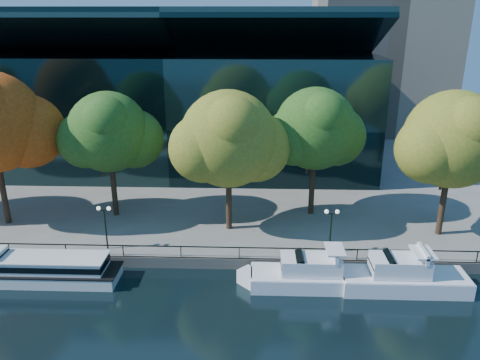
{
  "coord_description": "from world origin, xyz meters",
  "views": [
    {
      "loc": [
        6.33,
        -32.2,
        20.67
      ],
      "look_at": [
        4.9,
        8.0,
        6.36
      ],
      "focal_mm": 35.0,
      "sensor_mm": 36.0,
      "label": 1
    }
  ],
  "objects_px": {
    "tree_5": "(455,142)",
    "lamp_1": "(105,218)",
    "tour_boat": "(37,268)",
    "tree_3": "(230,141)",
    "lamp_2": "(331,221)",
    "cruiser_near": "(311,274)",
    "tree_4": "(317,131)",
    "cruiser_far": "(398,276)",
    "tree_2": "(110,134)"
  },
  "relations": [
    {
      "from": "tour_boat",
      "to": "cruiser_far",
      "type": "distance_m",
      "value": 29.14
    },
    {
      "from": "tree_3",
      "to": "tree_5",
      "type": "relative_size",
      "value": 0.99
    },
    {
      "from": "lamp_1",
      "to": "cruiser_far",
      "type": "bearing_deg",
      "value": -9.56
    },
    {
      "from": "tour_boat",
      "to": "tree_5",
      "type": "distance_m",
      "value": 37.28
    },
    {
      "from": "tree_4",
      "to": "lamp_1",
      "type": "bearing_deg",
      "value": -156.11
    },
    {
      "from": "cruiser_near",
      "to": "tree_5",
      "type": "distance_m",
      "value": 17.68
    },
    {
      "from": "tree_3",
      "to": "lamp_2",
      "type": "relative_size",
      "value": 3.33
    },
    {
      "from": "tree_5",
      "to": "lamp_2",
      "type": "height_order",
      "value": "tree_5"
    },
    {
      "from": "tree_3",
      "to": "tour_boat",
      "type": "bearing_deg",
      "value": -151.62
    },
    {
      "from": "cruiser_far",
      "to": "tree_2",
      "type": "xyz_separation_m",
      "value": [
        -25.64,
        11.46,
        8.47
      ]
    },
    {
      "from": "cruiser_near",
      "to": "lamp_2",
      "type": "bearing_deg",
      "value": 63.12
    },
    {
      "from": "lamp_1",
      "to": "lamp_2",
      "type": "distance_m",
      "value": 19.59
    },
    {
      "from": "cruiser_far",
      "to": "tree_2",
      "type": "distance_m",
      "value": 29.33
    },
    {
      "from": "tree_3",
      "to": "tree_4",
      "type": "xyz_separation_m",
      "value": [
        8.31,
        3.94,
        0.09
      ]
    },
    {
      "from": "cruiser_near",
      "to": "tree_4",
      "type": "xyz_separation_m",
      "value": [
        1.43,
        12.34,
        8.8
      ]
    },
    {
      "from": "tree_2",
      "to": "tree_5",
      "type": "distance_m",
      "value": 32.03
    },
    {
      "from": "tour_boat",
      "to": "cruiser_near",
      "type": "xyz_separation_m",
      "value": [
        22.31,
        -0.07,
        -0.07
      ]
    },
    {
      "from": "tree_2",
      "to": "tree_4",
      "type": "distance_m",
      "value": 20.27
    },
    {
      "from": "tree_5",
      "to": "cruiser_near",
      "type": "bearing_deg",
      "value": -148.82
    },
    {
      "from": "cruiser_far",
      "to": "lamp_2",
      "type": "xyz_separation_m",
      "value": [
        -4.85,
        4.12,
        2.83
      ]
    },
    {
      "from": "tree_2",
      "to": "lamp_1",
      "type": "height_order",
      "value": "tree_2"
    },
    {
      "from": "cruiser_far",
      "to": "tree_5",
      "type": "relative_size",
      "value": 0.82
    },
    {
      "from": "tree_2",
      "to": "tree_5",
      "type": "relative_size",
      "value": 0.94
    },
    {
      "from": "cruiser_near",
      "to": "tree_2",
      "type": "height_order",
      "value": "tree_2"
    },
    {
      "from": "tour_boat",
      "to": "cruiser_near",
      "type": "height_order",
      "value": "cruiser_near"
    },
    {
      "from": "tree_4",
      "to": "cruiser_near",
      "type": "bearing_deg",
      "value": -96.62
    },
    {
      "from": "cruiser_near",
      "to": "lamp_1",
      "type": "bearing_deg",
      "value": 167.49
    },
    {
      "from": "tour_boat",
      "to": "tree_2",
      "type": "bearing_deg",
      "value": 72.62
    },
    {
      "from": "cruiser_far",
      "to": "tree_5",
      "type": "distance_m",
      "value": 13.53
    },
    {
      "from": "lamp_1",
      "to": "lamp_2",
      "type": "height_order",
      "value": "same"
    },
    {
      "from": "tree_4",
      "to": "tree_5",
      "type": "xyz_separation_m",
      "value": [
        11.61,
        -4.45,
        0.17
      ]
    },
    {
      "from": "cruiser_near",
      "to": "lamp_2",
      "type": "relative_size",
      "value": 2.91
    },
    {
      "from": "cruiser_far",
      "to": "tree_3",
      "type": "bearing_deg",
      "value": 147.85
    },
    {
      "from": "tree_2",
      "to": "tree_3",
      "type": "relative_size",
      "value": 0.95
    },
    {
      "from": "tree_5",
      "to": "tree_2",
      "type": "bearing_deg",
      "value": 173.98
    },
    {
      "from": "tree_5",
      "to": "lamp_1",
      "type": "distance_m",
      "value": 31.5
    },
    {
      "from": "tree_3",
      "to": "tree_2",
      "type": "bearing_deg",
      "value": 166.59
    },
    {
      "from": "tree_4",
      "to": "lamp_1",
      "type": "xyz_separation_m",
      "value": [
        -19.05,
        -8.44,
        -5.87
      ]
    },
    {
      "from": "cruiser_near",
      "to": "lamp_2",
      "type": "height_order",
      "value": "lamp_2"
    },
    {
      "from": "tour_boat",
      "to": "tree_3",
      "type": "height_order",
      "value": "tree_3"
    },
    {
      "from": "tree_4",
      "to": "tree_5",
      "type": "relative_size",
      "value": 0.97
    },
    {
      "from": "cruiser_far",
      "to": "tree_4",
      "type": "xyz_separation_m",
      "value": [
        -5.4,
        12.55,
        8.7
      ]
    },
    {
      "from": "tour_boat",
      "to": "tree_2",
      "type": "relative_size",
      "value": 1.1
    },
    {
      "from": "cruiser_near",
      "to": "tree_3",
      "type": "relative_size",
      "value": 0.88
    },
    {
      "from": "tree_3",
      "to": "lamp_1",
      "type": "distance_m",
      "value": 13.0
    },
    {
      "from": "tour_boat",
      "to": "tree_4",
      "type": "relative_size",
      "value": 1.07
    },
    {
      "from": "tour_boat",
      "to": "lamp_2",
      "type": "bearing_deg",
      "value": 8.98
    },
    {
      "from": "cruiser_far",
      "to": "lamp_2",
      "type": "bearing_deg",
      "value": 139.68
    },
    {
      "from": "lamp_2",
      "to": "lamp_1",
      "type": "bearing_deg",
      "value": 180.0
    },
    {
      "from": "tree_3",
      "to": "cruiser_far",
      "type": "bearing_deg",
      "value": -32.15
    }
  ]
}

